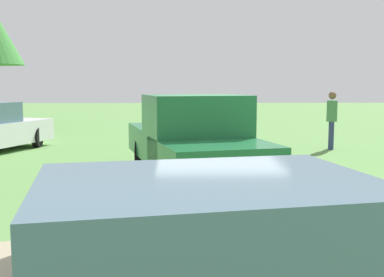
{
  "coord_description": "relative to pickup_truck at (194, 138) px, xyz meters",
  "views": [
    {
      "loc": [
        9.58,
        -0.74,
        2.03
      ],
      "look_at": [
        -0.09,
        -0.54,
        0.9
      ],
      "focal_mm": 44.22,
      "sensor_mm": 36.0,
      "label": 1
    }
  ],
  "objects": [
    {
      "name": "pickup_truck",
      "position": [
        0.0,
        0.0,
        0.0
      ],
      "size": [
        5.33,
        3.11,
        1.8
      ],
      "rotation": [
        0.0,
        0.0,
        3.4
      ],
      "color": "black",
      "rests_on": "ground_plane"
    },
    {
      "name": "ground_plane",
      "position": [
        -0.04,
        0.51,
        -0.93
      ],
      "size": [
        80.0,
        80.0,
        0.0
      ],
      "primitive_type": "plane",
      "color": "#5B8C47"
    },
    {
      "name": "person_visitor",
      "position": [
        -4.88,
        4.37,
        0.08
      ],
      "size": [
        0.37,
        0.37,
        1.78
      ],
      "rotation": [
        0.0,
        0.0,
        4.53
      ],
      "color": "navy",
      "rests_on": "ground_plane"
    }
  ]
}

